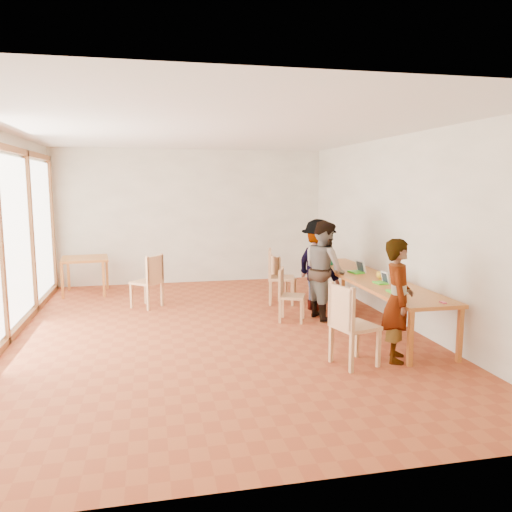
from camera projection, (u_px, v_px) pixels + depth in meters
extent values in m
plane|color=#A54C28|center=(215.00, 332.00, 7.61)|extent=(8.00, 8.00, 0.00)
cube|color=white|center=(192.00, 217.00, 11.26)|extent=(6.00, 0.10, 3.00)
cube|color=white|center=(286.00, 289.00, 3.52)|extent=(6.00, 0.10, 3.00)
cube|color=white|center=(400.00, 230.00, 8.01)|extent=(0.10, 8.00, 3.00)
cube|color=white|center=(213.00, 129.00, 7.17)|extent=(6.00, 8.00, 0.04)
cube|color=#CB682D|center=(369.00, 279.00, 8.01)|extent=(0.80, 4.00, 0.05)
cube|color=#CB682D|center=(410.00, 339.00, 6.12)|extent=(0.06, 0.06, 0.70)
cube|color=#CB682D|center=(311.00, 280.00, 9.87)|extent=(0.06, 0.06, 0.70)
cube|color=#CB682D|center=(460.00, 335.00, 6.26)|extent=(0.06, 0.06, 0.70)
cube|color=#CB682D|center=(343.00, 278.00, 10.01)|extent=(0.06, 0.06, 0.70)
cube|color=#CB682D|center=(85.00, 259.00, 10.14)|extent=(0.90, 0.90, 0.05)
cube|color=#CB682D|center=(62.00, 281.00, 9.73)|extent=(0.05, 0.05, 0.70)
cube|color=#CB682D|center=(68.00, 274.00, 10.49)|extent=(0.05, 0.05, 0.70)
cube|color=#CB682D|center=(104.00, 280.00, 9.89)|extent=(0.05, 0.05, 0.70)
cube|color=#CB682D|center=(107.00, 273.00, 10.65)|extent=(0.05, 0.05, 0.70)
cube|color=tan|center=(355.00, 326.00, 6.16)|extent=(0.59, 0.59, 0.05)
cube|color=tan|center=(341.00, 307.00, 6.02)|extent=(0.17, 0.47, 0.50)
cube|color=tan|center=(292.00, 296.00, 8.15)|extent=(0.53, 0.53, 0.04)
cube|color=tan|center=(281.00, 282.00, 8.15)|extent=(0.19, 0.38, 0.42)
cube|color=tan|center=(281.00, 278.00, 9.34)|extent=(0.58, 0.58, 0.05)
cube|color=tan|center=(270.00, 264.00, 9.31)|extent=(0.16, 0.47, 0.50)
cube|color=tan|center=(283.00, 278.00, 9.71)|extent=(0.49, 0.49, 0.04)
cube|color=tan|center=(275.00, 267.00, 9.60)|extent=(0.14, 0.40, 0.42)
cube|color=tan|center=(146.00, 282.00, 9.06)|extent=(0.64, 0.64, 0.04)
cube|color=tan|center=(155.00, 269.00, 8.93)|extent=(0.33, 0.37, 0.47)
imported|color=gray|center=(398.00, 300.00, 6.28)|extent=(0.57, 0.67, 1.56)
imported|color=gray|center=(324.00, 269.00, 8.32)|extent=(0.72, 0.87, 1.64)
imported|color=gray|center=(318.00, 265.00, 8.78)|extent=(0.90, 1.18, 1.63)
cube|color=#45D128|center=(396.00, 292.00, 6.86)|extent=(0.18, 0.26, 0.03)
cube|color=white|center=(402.00, 285.00, 6.86)|extent=(0.07, 0.23, 0.21)
cube|color=#45D128|center=(380.00, 283.00, 7.48)|extent=(0.16, 0.22, 0.02)
cube|color=white|center=(385.00, 277.00, 7.49)|extent=(0.07, 0.20, 0.18)
cube|color=#45D128|center=(356.00, 272.00, 8.39)|extent=(0.22, 0.28, 0.03)
cube|color=white|center=(361.00, 266.00, 8.41)|extent=(0.11, 0.24, 0.21)
imported|color=gold|center=(381.00, 276.00, 7.84)|extent=(0.18, 0.18, 0.11)
cylinder|color=#1A7443|center=(332.00, 258.00, 9.16)|extent=(0.07, 0.07, 0.28)
cylinder|color=silver|center=(336.00, 267.00, 8.67)|extent=(0.07, 0.07, 0.09)
cylinder|color=white|center=(321.00, 260.00, 9.62)|extent=(0.08, 0.08, 0.06)
cube|color=#F6456C|center=(443.00, 302.00, 6.27)|extent=(0.05, 0.10, 0.01)
cube|color=black|center=(318.00, 258.00, 9.77)|extent=(0.16, 0.26, 0.09)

